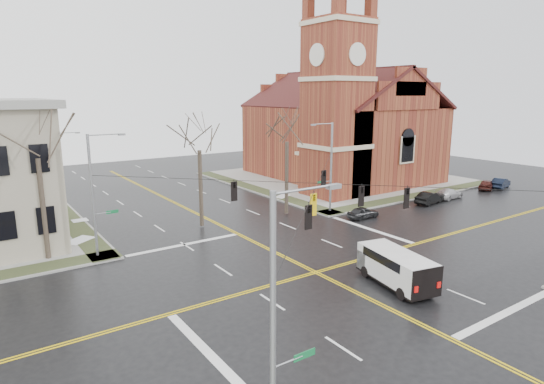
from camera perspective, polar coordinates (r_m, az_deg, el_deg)
ground at (r=31.59m, az=5.51°, el=-10.01°), size 120.00×120.00×0.00m
sidewalks at (r=31.56m, az=5.51°, el=-9.88°), size 80.00×80.00×0.17m
road_markings at (r=31.58m, az=5.51°, el=-10.00°), size 100.00×100.00×0.01m
church at (r=64.31m, az=8.46°, el=9.03°), size 24.28×27.48×27.50m
signal_pole_ne at (r=45.88m, az=7.27°, el=3.42°), size 2.75×0.22×9.00m
signal_pole_nw at (r=35.32m, az=-21.35°, el=-0.00°), size 2.75×0.22×9.00m
signal_pole_sw at (r=14.94m, az=0.70°, el=-15.71°), size 2.75×0.22×9.00m
span_wires at (r=29.79m, az=5.75°, el=1.09°), size 23.02×23.02×0.03m
traffic_signals at (r=29.46m, az=6.56°, el=-0.55°), size 8.21×8.26×1.30m
streetlight_north_a at (r=51.49m, az=-24.91°, el=2.79°), size 2.30×0.20×8.00m
streetlight_north_b at (r=71.15m, az=-27.74°, el=4.85°), size 2.30×0.20×8.00m
cargo_van at (r=30.21m, az=15.06°, el=-8.85°), size 3.32×6.02×2.17m
parked_car_a at (r=45.16m, az=11.36°, el=-2.55°), size 3.40×1.43×1.15m
parked_car_b at (r=52.99m, az=19.15°, el=-0.69°), size 4.20×1.97×1.33m
parked_car_c at (r=56.37m, az=21.31°, el=-0.18°), size 4.20×1.92×1.19m
parked_car_d at (r=63.61m, az=25.35°, el=0.87°), size 4.10×2.84×1.30m
parked_car_e at (r=65.32m, az=26.77°, el=1.02°), size 4.26×2.36×1.33m
tree_nw_far at (r=35.70m, az=-27.42°, el=4.56°), size 4.00×4.00×11.05m
tree_nw_near at (r=40.60m, az=-9.12°, el=5.82°), size 4.00×4.00×10.32m
tree_ne at (r=44.42m, az=1.88°, el=6.93°), size 4.00×4.00×10.77m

